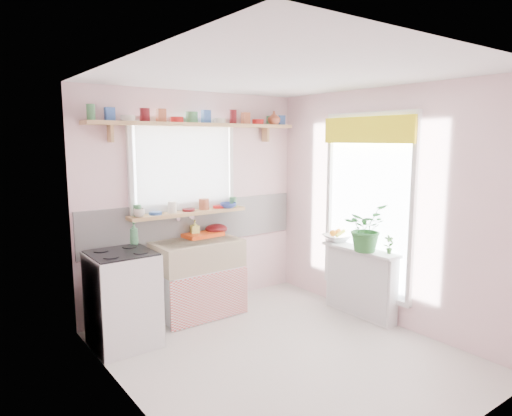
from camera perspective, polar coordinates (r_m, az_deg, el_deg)
room at (r=5.09m, az=2.94°, el=1.92°), size 3.20×3.20×3.20m
sink_unit at (r=5.19m, az=-7.26°, el=-8.62°), size 0.95×0.65×1.11m
cooker at (r=4.60m, az=-16.30°, el=-10.83°), size 0.58×0.58×0.93m
radiator_ledge at (r=5.27m, az=12.93°, el=-8.88°), size 0.22×0.95×0.78m
windowsill at (r=5.19m, az=-8.42°, el=-0.61°), size 1.40×0.22×0.04m
pine_shelf at (r=5.19m, az=-7.12°, el=10.28°), size 2.52×0.24×0.04m
shelf_crockery at (r=5.19m, az=-7.14°, el=11.11°), size 2.47×0.11×0.12m
sill_crockery at (r=5.17m, az=-8.61°, el=0.20°), size 1.35×0.11×0.12m
dish_tray at (r=5.33m, az=-6.88°, el=-3.25°), size 0.47×0.36×0.04m
colander at (r=5.43m, az=-4.97°, el=-2.61°), size 0.31×0.31×0.12m
jade_plant at (r=4.98m, az=13.50°, el=-2.41°), size 0.55×0.51×0.51m
fruit_bowl at (r=5.45m, az=10.10°, el=-3.70°), size 0.38×0.38×0.08m
herb_pot at (r=4.97m, az=16.30°, el=-4.39°), size 0.12×0.10×0.20m
soap_bottle_sink at (r=5.28m, az=-7.65°, el=-2.54°), size 0.11×0.11×0.20m
sill_cup at (r=4.87m, az=-14.40°, el=-0.61°), size 0.12×0.12×0.09m
sill_bowl at (r=5.38m, az=-3.50°, el=0.33°), size 0.23×0.23×0.06m
shelf_vase at (r=5.72m, az=2.27°, el=11.19°), size 0.18×0.18×0.16m
cooker_bottle at (r=4.72m, az=-15.02°, el=-3.10°), size 0.09×0.09×0.23m
fruit at (r=5.44m, az=10.11°, el=-3.05°), size 0.20×0.14×0.10m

